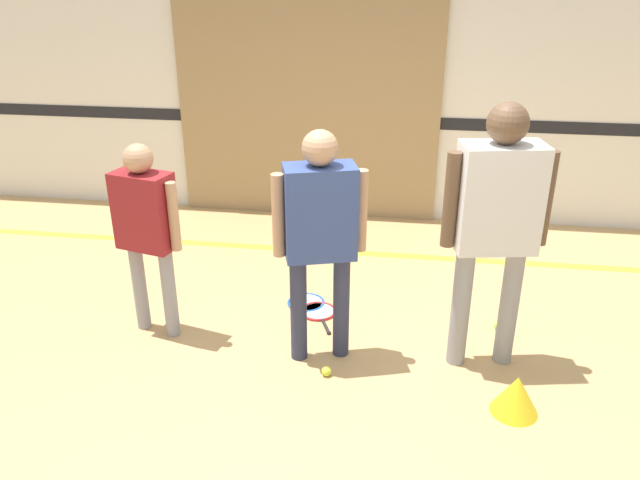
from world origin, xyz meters
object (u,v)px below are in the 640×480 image
Objects in this scene: person_student_right at (497,212)px; tennis_ball_stray_left at (499,326)px; racket_spare_on_floor at (319,312)px; person_student_left at (146,221)px; tennis_ball_by_spare_racket at (338,303)px; racket_second_spare at (306,301)px; training_cone at (516,395)px; tennis_ball_near_instructor at (326,371)px; person_instructor at (320,224)px.

person_student_right is 1.16m from tennis_ball_stray_left.
racket_spare_on_floor is 7.61× the size of tennis_ball_stray_left.
tennis_ball_by_spare_racket is at bearing 36.63° from person_student_left.
training_cone is at bearing -140.45° from racket_second_spare.
training_cone is (2.49, -0.57, -0.76)m from person_student_left.
racket_spare_on_floor is 7.61× the size of tennis_ball_near_instructor.
tennis_ball_stray_left is (2.51, 0.37, -0.85)m from person_student_left.
tennis_ball_near_instructor is 0.90m from tennis_ball_by_spare_racket.
racket_spare_on_floor is at bearing 102.02° from tennis_ball_near_instructor.
tennis_ball_by_spare_racket is at bearing -110.51° from racket_second_spare.
racket_spare_on_floor is at bearing 33.94° from person_student_left.
training_cone is (1.21, -1.09, 0.09)m from tennis_ball_by_spare_racket.
person_student_left is 2.67m from tennis_ball_stray_left.
tennis_ball_stray_left is (1.49, -0.19, 0.02)m from racket_second_spare.
person_instructor is 3.19× the size of racket_spare_on_floor.
racket_spare_on_floor is at bearing 178.33° from tennis_ball_stray_left.
tennis_ball_stray_left reaches higher than racket_spare_on_floor.
tennis_ball_by_spare_racket is 1.23m from tennis_ball_stray_left.
person_student_right is at bearing 17.52° from tennis_ball_near_instructor.
person_instructor is at bearing 108.47° from tennis_ball_near_instructor.
person_instructor reaches higher than person_student_left.
racket_second_spare is 0.27m from tennis_ball_by_spare_racket.
person_student_right reaches higher than training_cone.
training_cone is (-0.01, -0.94, 0.09)m from tennis_ball_stray_left.
tennis_ball_by_spare_racket is at bearing 172.70° from tennis_ball_stray_left.
person_student_left is 1.62m from tennis_ball_by_spare_racket.
racket_spare_on_floor is at bearing -31.96° from person_student_right.
racket_spare_on_floor is 0.96× the size of racket_second_spare.
tennis_ball_stray_left is at bearing 89.14° from training_cone.
person_student_right is at bearing -12.19° from person_instructor.
tennis_ball_near_instructor reaches higher than racket_second_spare.
training_cone reaches higher than tennis_ball_near_instructor.
racket_second_spare is 7.93× the size of tennis_ball_stray_left.
person_student_left reaches higher than tennis_ball_near_instructor.
person_instructor is 1.67m from tennis_ball_stray_left.
racket_spare_on_floor is (1.14, 0.41, -0.87)m from person_student_left.
person_student_left is at bearing -157.75° from tennis_ball_by_spare_racket.
tennis_ball_near_instructor is at bearing 6.88° from person_student_right.
training_cone is at bearing -90.86° from tennis_ball_stray_left.
tennis_ball_near_instructor is at bearing 170.61° from training_cone.
racket_spare_on_floor is at bearing 144.09° from training_cone.
racket_spare_on_floor and racket_second_spare have the same top height.
person_student_left is 21.61× the size of tennis_ball_near_instructor.
person_student_right is 6.13× the size of training_cone.
tennis_ball_near_instructor is (0.29, -0.93, 0.02)m from racket_second_spare.
person_student_left reaches higher than training_cone.
racket_second_spare is 1.86m from training_cone.
person_instructor reaches higher than training_cone.
person_student_right is (2.32, -0.05, 0.22)m from person_student_left.
tennis_ball_near_instructor is at bearing -10.48° from racket_spare_on_floor.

